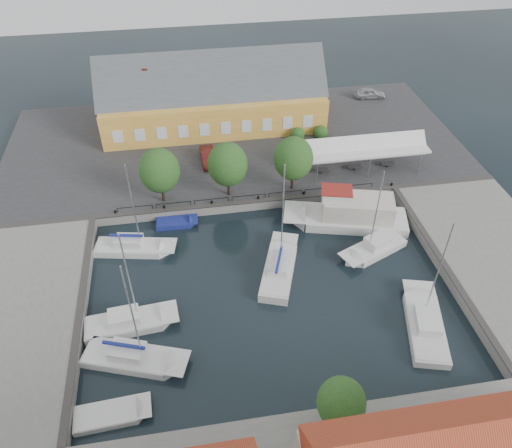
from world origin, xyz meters
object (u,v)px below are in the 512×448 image
(west_boat_c, at_px, (130,324))
(car_red, at_px, (208,157))
(west_boat_d, at_px, (133,359))
(launch_nw, at_px, (176,224))
(center_sailboat, at_px, (279,269))
(west_boat_a, at_px, (134,248))
(east_boat_c, at_px, (425,325))
(tent_canopy, at_px, (366,149))
(east_boat_a, at_px, (374,250))
(warehouse, at_px, (208,99))
(launch_sw, at_px, (112,415))
(car_silver, at_px, (370,93))
(trawler, at_px, (350,216))

(west_boat_c, bearing_deg, car_red, 68.80)
(west_boat_d, relative_size, launch_nw, 2.54)
(center_sailboat, height_order, west_boat_a, center_sailboat)
(east_boat_c, xyz_separation_m, west_boat_a, (-24.16, 13.47, 0.01))
(east_boat_c, distance_m, west_boat_c, 24.64)
(tent_canopy, distance_m, east_boat_a, 13.54)
(launch_nw, bearing_deg, warehouse, 74.60)
(launch_sw, xyz_separation_m, launch_nw, (5.44, 20.68, -0.00))
(car_red, bearing_deg, launch_sw, -109.78)
(center_sailboat, xyz_separation_m, east_boat_a, (9.66, 1.24, -0.10))
(east_boat_a, xyz_separation_m, launch_nw, (-18.86, 7.30, -0.17))
(west_boat_c, height_order, launch_nw, west_boat_c)
(west_boat_a, distance_m, launch_sw, 17.39)
(west_boat_a, distance_m, west_boat_d, 12.93)
(west_boat_a, bearing_deg, launch_nw, 38.07)
(warehouse, height_order, tent_canopy, warehouse)
(warehouse, distance_m, car_silver, 23.96)
(west_boat_a, bearing_deg, east_boat_c, -29.14)
(car_silver, distance_m, car_red, 27.86)
(west_boat_d, bearing_deg, east_boat_a, 21.41)
(center_sailboat, bearing_deg, west_boat_c, -163.19)
(west_boat_d, distance_m, launch_nw, 16.74)
(warehouse, distance_m, west_boat_d, 36.99)
(trawler, bearing_deg, car_red, 137.40)
(car_silver, height_order, launch_nw, car_silver)
(center_sailboat, bearing_deg, east_boat_a, 7.31)
(tent_canopy, distance_m, center_sailboat, 19.19)
(tent_canopy, distance_m, launch_nw, 22.86)
(west_boat_a, bearing_deg, car_silver, 38.37)
(warehouse, xyz_separation_m, launch_sw, (-10.76, -39.98, -4.34))
(center_sailboat, bearing_deg, launch_nw, 137.14)
(west_boat_c, distance_m, west_boat_d, 3.64)
(trawler, bearing_deg, west_boat_c, -156.00)
(west_boat_d, bearing_deg, warehouse, 75.32)
(east_boat_a, bearing_deg, car_red, 130.57)
(tent_canopy, distance_m, car_silver, 18.87)
(west_boat_a, xyz_separation_m, west_boat_d, (0.26, -12.92, -0.00))
(warehouse, relative_size, west_boat_a, 2.68)
(car_silver, bearing_deg, launch_nw, 134.39)
(west_boat_c, xyz_separation_m, launch_sw, (-1.06, -8.04, -0.17))
(car_silver, bearing_deg, tent_canopy, 164.28)
(east_boat_a, height_order, east_boat_c, east_boat_c)
(car_red, distance_m, west_boat_c, 24.04)
(tent_canopy, distance_m, car_red, 18.24)
(car_red, bearing_deg, center_sailboat, -76.98)
(car_silver, relative_size, launch_sw, 0.77)
(warehouse, height_order, east_boat_a, warehouse)
(west_boat_c, relative_size, west_boat_d, 0.94)
(west_boat_d, bearing_deg, east_boat_c, -1.31)
(center_sailboat, xyz_separation_m, trawler, (8.65, 5.79, 0.65))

